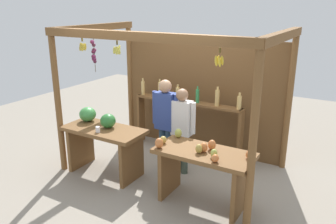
% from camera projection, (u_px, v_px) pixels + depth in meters
% --- Properties ---
extents(ground_plane, '(12.00, 12.00, 0.00)m').
position_uv_depth(ground_plane, '(174.00, 168.00, 5.94)').
color(ground_plane, gray).
rests_on(ground_plane, ground).
extents(market_stall, '(3.34, 2.07, 2.37)m').
position_uv_depth(market_stall, '(187.00, 85.00, 5.91)').
color(market_stall, brown).
rests_on(market_stall, ground).
extents(fruit_counter_left, '(1.35, 0.64, 1.04)m').
position_uv_depth(fruit_counter_left, '(102.00, 135.00, 5.62)').
color(fruit_counter_left, brown).
rests_on(fruit_counter_left, ground).
extents(fruit_counter_right, '(1.36, 0.64, 0.94)m').
position_uv_depth(fruit_counter_right, '(203.00, 164.00, 4.73)').
color(fruit_counter_right, brown).
rests_on(fruit_counter_right, ground).
extents(bottle_shelf_unit, '(2.14, 0.22, 1.35)m').
position_uv_depth(bottle_shelf_unit, '(187.00, 111.00, 6.36)').
color(bottle_shelf_unit, brown).
rests_on(bottle_shelf_unit, ground).
extents(vendor_man, '(0.48, 0.21, 1.56)m').
position_uv_depth(vendor_man, '(165.00, 117.00, 5.64)').
color(vendor_man, navy).
rests_on(vendor_man, ground).
extents(vendor_woman, '(0.48, 0.20, 1.45)m').
position_uv_depth(vendor_woman, '(182.00, 124.00, 5.53)').
color(vendor_woman, '#3F4D3F').
rests_on(vendor_woman, ground).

